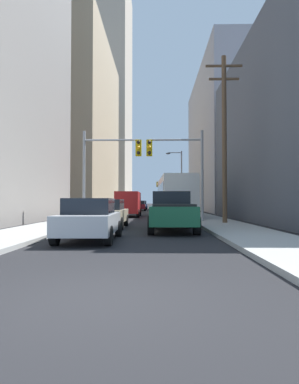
# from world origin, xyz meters

# --- Properties ---
(ground_plane) EXTENTS (400.00, 400.00, 0.00)m
(ground_plane) POSITION_xyz_m (0.00, 0.00, 0.00)
(ground_plane) COLOR black
(sidewalk_left) EXTENTS (2.88, 160.00, 0.15)m
(sidewalk_left) POSITION_xyz_m (-4.67, 50.00, 0.07)
(sidewalk_left) COLOR #9E9E99
(sidewalk_left) RESTS_ON ground
(sidewalk_right) EXTENTS (2.88, 160.00, 0.15)m
(sidewalk_right) POSITION_xyz_m (4.67, 50.00, 0.07)
(sidewalk_right) COLOR #9E9E99
(sidewalk_right) RESTS_ON ground
(city_bus) EXTENTS (2.89, 11.58, 3.40)m
(city_bus) POSITION_xyz_m (2.46, 23.66, 1.93)
(city_bus) COLOR silver
(city_bus) RESTS_ON ground
(pickup_truck_green) EXTENTS (2.20, 5.42, 1.90)m
(pickup_truck_green) POSITION_xyz_m (1.61, 10.85, 0.93)
(pickup_truck_green) COLOR #195938
(pickup_truck_green) RESTS_ON ground
(cargo_van_red) EXTENTS (2.16, 5.22, 2.26)m
(cargo_van_red) POSITION_xyz_m (-1.67, 24.92, 1.29)
(cargo_van_red) COLOR maroon
(cargo_van_red) RESTS_ON ground
(sedan_silver) EXTENTS (1.95, 4.24, 1.52)m
(sedan_silver) POSITION_xyz_m (-1.51, 6.97, 0.77)
(sedan_silver) COLOR #B7BABF
(sedan_silver) RESTS_ON ground
(sedan_beige) EXTENTS (1.95, 4.23, 1.52)m
(sedan_beige) POSITION_xyz_m (-1.75, 12.69, 0.77)
(sedan_beige) COLOR #C6B793
(sedan_beige) RESTS_ON ground
(sedan_navy) EXTENTS (1.95, 4.25, 1.52)m
(sedan_navy) POSITION_xyz_m (1.56, 33.65, 0.77)
(sedan_navy) COLOR #141E4C
(sedan_navy) RESTS_ON ground
(sedan_maroon) EXTENTS (1.95, 4.21, 1.52)m
(sedan_maroon) POSITION_xyz_m (-1.65, 43.88, 0.77)
(sedan_maroon) COLOR maroon
(sedan_maroon) RESTS_ON ground
(sedan_blue) EXTENTS (1.95, 4.26, 1.52)m
(sedan_blue) POSITION_xyz_m (-1.69, 52.36, 0.77)
(sedan_blue) COLOR navy
(sedan_blue) RESTS_ON ground
(traffic_signal_near_left) EXTENTS (3.83, 0.44, 6.00)m
(traffic_signal_near_left) POSITION_xyz_m (-2.20, 16.19, 4.04)
(traffic_signal_near_left) COLOR gray
(traffic_signal_near_left) RESTS_ON ground
(traffic_signal_near_right) EXTENTS (3.68, 0.44, 6.00)m
(traffic_signal_near_right) POSITION_xyz_m (2.26, 16.19, 4.04)
(traffic_signal_near_right) COLOR gray
(traffic_signal_near_right) RESTS_ON ground
(traffic_signal_far_right) EXTENTS (3.01, 0.44, 6.00)m
(traffic_signal_far_right) POSITION_xyz_m (2.57, 60.75, 4.00)
(traffic_signal_far_right) COLOR gray
(traffic_signal_far_right) RESTS_ON ground
(utility_pole_right) EXTENTS (2.20, 0.28, 10.19)m
(utility_pole_right) POSITION_xyz_m (4.96, 14.72, 5.37)
(utility_pole_right) COLOR brown
(utility_pole_right) RESTS_ON ground
(street_lamp_right) EXTENTS (1.98, 0.32, 7.50)m
(street_lamp_right) POSITION_xyz_m (3.63, 34.28, 4.49)
(street_lamp_right) COLOR gray
(street_lamp_right) RESTS_ON ground
(building_left_mid_office) EXTENTS (16.94, 26.18, 26.44)m
(building_left_mid_office) POSITION_xyz_m (-15.11, 46.07, 13.22)
(building_left_mid_office) COLOR tan
(building_left_mid_office) RESTS_ON ground
(building_left_far_tower) EXTENTS (20.44, 23.95, 64.42)m
(building_left_far_tower) POSITION_xyz_m (-17.06, 86.11, 32.21)
(building_left_far_tower) COLOR #B7A893
(building_left_far_tower) RESTS_ON ground
(building_right_mid_block) EXTENTS (18.26, 28.69, 21.35)m
(building_right_mid_block) POSITION_xyz_m (16.50, 45.61, 10.67)
(building_right_mid_block) COLOR #93939E
(building_right_mid_block) RESTS_ON ground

